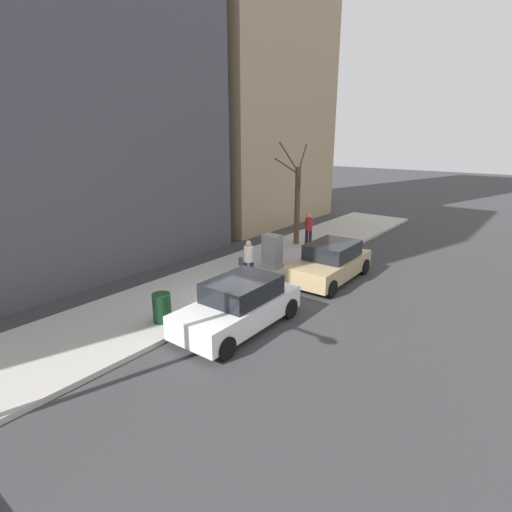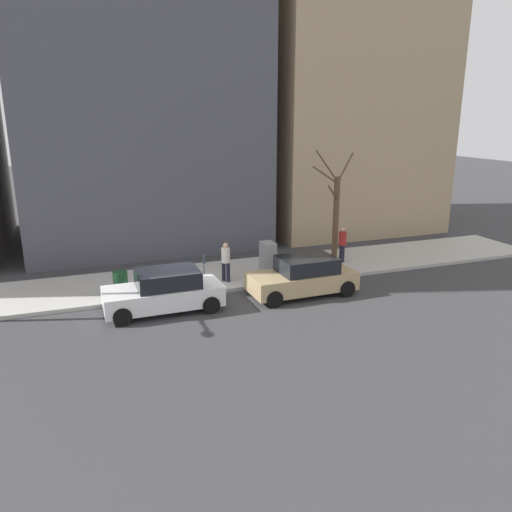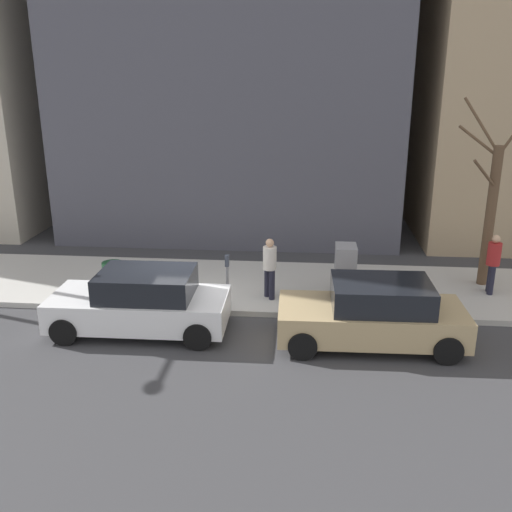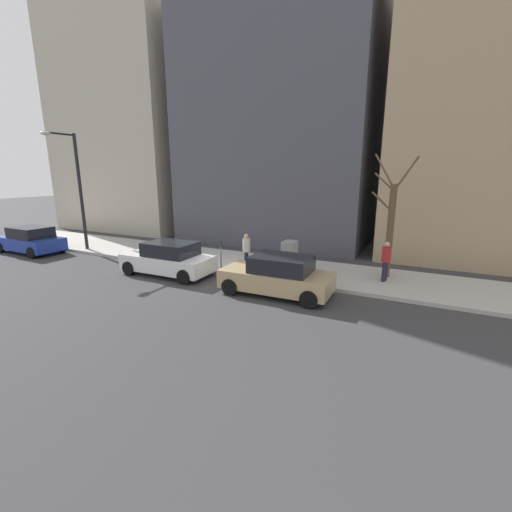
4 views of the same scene
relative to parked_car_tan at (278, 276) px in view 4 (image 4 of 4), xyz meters
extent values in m
plane|color=#38383A|center=(1.22, 4.41, -0.74)|extent=(120.00, 120.00, 0.00)
cube|color=#B2AFA8|center=(3.22, 4.41, -0.66)|extent=(4.00, 36.00, 0.15)
cube|color=tan|center=(0.00, 0.05, -0.17)|extent=(1.89, 4.24, 0.70)
cube|color=black|center=(0.00, -0.15, 0.48)|extent=(1.65, 2.24, 0.60)
cylinder|color=black|center=(-0.89, 1.59, -0.42)|extent=(0.23, 0.64, 0.64)
cylinder|color=black|center=(0.81, 1.62, -0.42)|extent=(0.23, 0.64, 0.64)
cylinder|color=black|center=(-0.82, -1.51, -0.42)|extent=(0.23, 0.64, 0.64)
cylinder|color=black|center=(0.88, -1.48, -0.42)|extent=(0.23, 0.64, 0.64)
cube|color=white|center=(0.18, 5.50, -0.17)|extent=(1.85, 4.22, 0.70)
cube|color=black|center=(0.19, 5.30, 0.48)|extent=(1.63, 2.22, 0.60)
cylinder|color=black|center=(-0.69, 7.04, -0.42)|extent=(0.23, 0.64, 0.64)
cylinder|color=black|center=(1.01, 7.06, -0.42)|extent=(0.23, 0.64, 0.64)
cylinder|color=black|center=(-0.65, 3.94, -0.42)|extent=(0.23, 0.64, 0.64)
cylinder|color=black|center=(1.05, 3.96, -0.42)|extent=(0.23, 0.64, 0.64)
cube|color=#1E389E|center=(0.08, 15.67, -0.17)|extent=(1.86, 4.23, 0.70)
cube|color=black|center=(0.07, 15.47, 0.48)|extent=(1.63, 2.22, 0.60)
cylinder|color=black|center=(-0.75, 17.24, -0.42)|extent=(0.23, 0.64, 0.64)
cylinder|color=black|center=(0.95, 17.21, -0.42)|extent=(0.23, 0.64, 0.64)
cylinder|color=black|center=(-0.80, 14.14, -0.42)|extent=(0.23, 0.64, 0.64)
cylinder|color=black|center=(0.90, 14.11, -0.42)|extent=(0.23, 0.64, 0.64)
cylinder|color=slate|center=(1.67, 3.59, -0.06)|extent=(0.07, 0.07, 1.05)
cube|color=#2D333D|center=(1.67, 3.59, 0.61)|extent=(0.14, 0.10, 0.30)
cube|color=#A8A399|center=(2.52, 0.50, -0.50)|extent=(0.83, 0.61, 0.18)
cube|color=#939399|center=(2.52, 0.50, 0.22)|extent=(0.75, 0.55, 1.25)
cylinder|color=black|center=(1.77, 13.03, 2.66)|extent=(0.18, 0.18, 6.50)
cylinder|color=black|center=(0.97, 13.03, 5.81)|extent=(1.60, 0.10, 0.10)
ellipsoid|color=beige|center=(0.17, 13.03, 5.76)|extent=(0.56, 0.32, 0.20)
cylinder|color=brown|center=(3.82, -3.50, 1.39)|extent=(0.28, 0.28, 3.94)
cylinder|color=brown|center=(4.11, -3.06, 3.85)|extent=(0.62, 0.97, 1.49)
cylinder|color=brown|center=(4.26, -3.08, 3.41)|extent=(0.83, 1.00, 0.84)
cylinder|color=brown|center=(3.85, -3.90, 3.75)|extent=(0.14, 0.87, 1.41)
cylinder|color=brown|center=(3.52, -3.14, 2.63)|extent=(0.59, 0.84, 0.89)
cylinder|color=#14381E|center=(2.12, 6.80, -0.14)|extent=(0.56, 0.56, 0.90)
cylinder|color=#1E1E2D|center=(3.21, -3.52, -0.18)|extent=(0.16, 0.16, 0.82)
cylinder|color=#1E1E2D|center=(2.98, -3.49, -0.18)|extent=(0.16, 0.16, 0.82)
cylinder|color=#A52323|center=(3.09, -3.51, 0.54)|extent=(0.36, 0.36, 0.62)
sphere|color=tan|center=(3.09, -3.51, 0.96)|extent=(0.22, 0.22, 0.22)
cylinder|color=#1E1E2D|center=(2.28, 2.59, -0.18)|extent=(0.16, 0.16, 0.82)
cylinder|color=#1E1E2D|center=(2.09, 2.45, -0.18)|extent=(0.16, 0.16, 0.82)
cylinder|color=silver|center=(2.19, 2.52, 0.54)|extent=(0.36, 0.36, 0.62)
sphere|color=tan|center=(2.19, 2.52, 0.96)|extent=(0.22, 0.22, 0.22)
cube|color=#4C4C56|center=(12.80, 4.47, 6.89)|extent=(12.16, 12.16, 15.25)
cube|color=#BCB29E|center=(12.35, 17.48, 11.99)|extent=(11.28, 11.28, 25.45)
camera|label=1|loc=(-6.98, 13.84, 4.90)|focal=28.00mm
camera|label=2|loc=(-16.90, 8.19, 6.13)|focal=35.00mm
camera|label=3|loc=(-12.08, 1.58, 5.30)|focal=40.00mm
camera|label=4|loc=(-11.48, -4.83, 3.80)|focal=24.00mm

